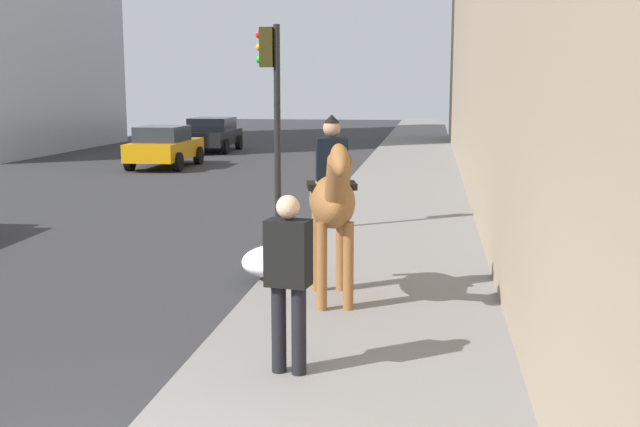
{
  "coord_description": "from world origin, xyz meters",
  "views": [
    {
      "loc": [
        -4.44,
        -2.35,
        2.81
      ],
      "look_at": [
        4.0,
        -1.14,
        1.4
      ],
      "focal_mm": 43.64,
      "sensor_mm": 36.0,
      "label": 1
    }
  ],
  "objects": [
    {
      "name": "mounted_horse_near",
      "position": [
        4.97,
        -1.15,
        1.43
      ],
      "size": [
        2.13,
        0.87,
        2.34
      ],
      "rotation": [
        0.0,
        0.0,
        3.36
      ],
      "color": "brown",
      "rests_on": "sidewalk_slab"
    },
    {
      "name": "pedestrian_greeting",
      "position": [
        2.46,
        -1.06,
        1.1
      ],
      "size": [
        0.32,
        0.44,
        1.7
      ],
      "rotation": [
        0.0,
        0.0,
        -0.16
      ],
      "color": "black",
      "rests_on": "sidewalk_slab"
    },
    {
      "name": "car_mid_lane",
      "position": [
        27.96,
        7.01,
        0.76
      ],
      "size": [
        4.07,
        2.13,
        1.44
      ],
      "rotation": [
        0.0,
        0.0,
        3.16
      ],
      "color": "black",
      "rests_on": "ground"
    },
    {
      "name": "car_far_lane",
      "position": [
        21.25,
        6.75,
        0.75
      ],
      "size": [
        3.91,
        1.92,
        1.44
      ],
      "rotation": [
        0.0,
        0.0,
        0.01
      ],
      "color": "orange",
      "rests_on": "ground"
    },
    {
      "name": "traffic_light_near_curb",
      "position": [
        9.44,
        0.51,
        2.6
      ],
      "size": [
        0.2,
        0.44,
        3.88
      ],
      "color": "black",
      "rests_on": "ground"
    },
    {
      "name": "snow_pile_far",
      "position": [
        6.23,
        -0.15,
        0.33
      ],
      "size": [
        1.19,
        0.91,
        0.41
      ],
      "primitive_type": "ellipsoid",
      "color": "white",
      "rests_on": "sidewalk_slab"
    }
  ]
}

